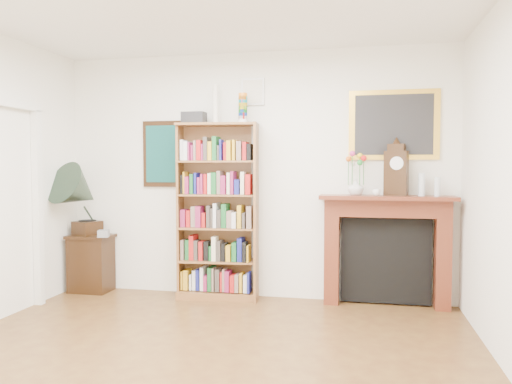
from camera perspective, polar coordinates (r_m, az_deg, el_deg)
room at (r=3.33m, az=-9.43°, el=1.07°), size 4.51×5.01×2.81m
door_casing at (r=5.49m, az=-26.56°, el=0.10°), size 0.08×1.02×2.17m
teal_poster at (r=6.02m, az=-10.21°, el=4.30°), size 0.58×0.04×0.78m
small_picture at (r=5.77m, az=-0.36°, el=11.39°), size 0.26×0.04×0.30m
gilt_painting at (r=5.61m, az=15.45°, el=7.41°), size 0.95×0.04×0.75m
bookshelf at (r=5.65m, az=-4.40°, el=-1.04°), size 0.94×0.41×2.29m
side_cabinet at (r=6.36m, az=-18.32°, el=-7.73°), size 0.50×0.36×0.68m
fireplace at (r=5.56m, az=14.64°, el=-5.40°), size 1.41×0.34×1.19m
gramophone at (r=6.17m, az=-19.48°, el=-0.27°), size 0.73×0.81×0.87m
cd_stack at (r=6.07m, az=-17.03°, el=-4.57°), size 0.15×0.15×0.08m
mantel_clock at (r=5.48m, az=15.73°, el=2.35°), size 0.26×0.19×0.55m
flower_vase at (r=5.45m, az=11.34°, el=0.55°), size 0.21×0.21×0.17m
teacup at (r=5.40m, az=13.59°, el=-0.05°), size 0.11×0.11×0.07m
bottle_left at (r=5.50m, az=18.41°, el=0.82°), size 0.07×0.07×0.24m
bottle_right at (r=5.48m, az=20.02°, el=0.58°), size 0.06×0.06×0.20m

